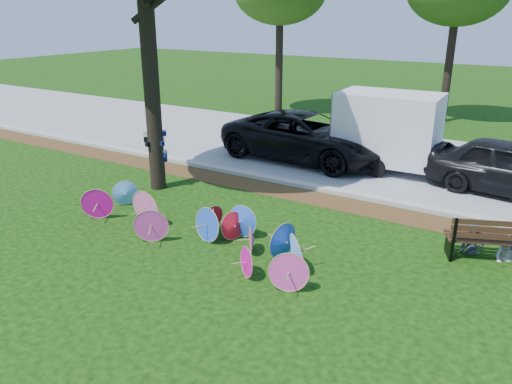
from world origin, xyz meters
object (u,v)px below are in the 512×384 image
person_left (475,225)px  black_van (306,137)px  park_bench (491,237)px  person_right (511,237)px  parasol_pile (204,226)px  cargo_trailer (388,127)px

person_left → black_van: bearing=131.5°
park_bench → person_right: (0.35, 0.05, 0.06)m
parasol_pile → black_van: (-1.00, 7.08, 0.43)m
black_van → person_left: bearing=-123.0°
cargo_trailer → park_bench: cargo_trailer is taller
parasol_pile → black_van: size_ratio=1.10×
parasol_pile → person_left: size_ratio=4.91×
black_van → park_bench: 8.00m
parasol_pile → person_right: 6.45m
cargo_trailer → park_bench: bearing=-54.2°
person_left → cargo_trailer: bearing=113.1°
black_van → person_right: size_ratio=5.37×
parasol_pile → black_van: bearing=98.1°
cargo_trailer → person_left: cargo_trailer is taller
black_van → cargo_trailer: size_ratio=1.88×
parasol_pile → park_bench: size_ratio=3.48×
black_van → cargo_trailer: bearing=-78.6°
park_bench → person_left: 0.39m
park_bench → black_van: bearing=122.6°
cargo_trailer → park_bench: (3.87, -4.96, -0.91)m
black_van → person_right: bearing=-120.2°
park_bench → cargo_trailer: bearing=105.4°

